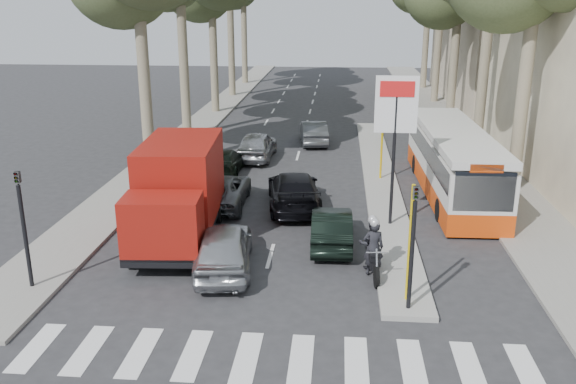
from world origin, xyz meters
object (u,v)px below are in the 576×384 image
Objects in this scene: city_bus at (453,160)px; motorcycle at (372,247)px; silver_hatchback at (224,247)px; red_truck at (178,191)px; dark_hatchback at (332,227)px.

motorcycle is (-3.82, -8.38, -0.65)m from city_bus.
red_truck reaches higher than silver_hatchback.
red_truck is at bearing 156.32° from motorcycle.
motorcycle is at bearing -115.72° from city_bus.
motorcycle reaches higher than dark_hatchback.
motorcycle is (1.28, -2.15, 0.22)m from dark_hatchback.
city_bus is at bearing -130.22° from dark_hatchback.
silver_hatchback is 1.11× the size of dark_hatchback.
city_bus is at bearing 26.80° from red_truck.
dark_hatchback is at bearing -4.42° from red_truck.
silver_hatchback is at bearing 33.40° from dark_hatchback.
city_bus is (8.43, 8.50, 0.77)m from silver_hatchback.
silver_hatchback is at bearing -53.47° from red_truck.
dark_hatchback is 2.51m from motorcycle.
city_bus is 4.91× the size of motorcycle.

